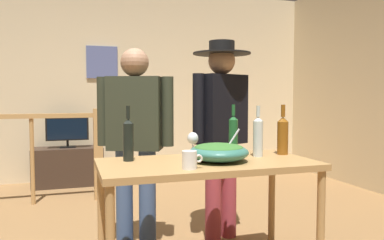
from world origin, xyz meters
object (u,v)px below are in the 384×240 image
(stair_railing, at_px, (11,145))
(serving_table, at_px, (207,174))
(person_standing_left, at_px, (135,132))
(person_standing_right, at_px, (221,122))
(flat_screen_tv, at_px, (67,130))
(salad_bowl, at_px, (219,151))
(wine_glass, at_px, (193,139))
(wine_bottle_clear, at_px, (258,136))
(mug_white, at_px, (190,160))
(wine_bottle_amber, at_px, (283,135))
(wine_bottle_dark, at_px, (128,139))
(framed_picture, at_px, (102,62))
(tv_console, at_px, (68,166))
(wine_bottle_green, at_px, (233,134))

(stair_railing, relative_size, serving_table, 2.13)
(person_standing_left, relative_size, person_standing_right, 0.95)
(serving_table, bearing_deg, stair_railing, 123.13)
(flat_screen_tv, distance_m, salad_bowl, 3.16)
(stair_railing, height_order, serving_table, stair_railing)
(flat_screen_tv, distance_m, serving_table, 3.11)
(wine_glass, xyz_separation_m, wine_bottle_clear, (0.41, -0.17, 0.03))
(wine_bottle_clear, height_order, mug_white, wine_bottle_clear)
(wine_bottle_clear, relative_size, mug_white, 2.84)
(wine_bottle_amber, bearing_deg, salad_bowl, -166.09)
(serving_table, distance_m, wine_bottle_dark, 0.55)
(framed_picture, height_order, wine_bottle_clear, framed_picture)
(serving_table, bearing_deg, person_standing_right, 60.65)
(salad_bowl, distance_m, person_standing_right, 0.73)
(person_standing_right, bearing_deg, tv_console, -85.89)
(salad_bowl, bearing_deg, stair_railing, 123.89)
(wine_glass, height_order, person_standing_left, person_standing_left)
(wine_bottle_clear, height_order, wine_bottle_amber, wine_bottle_amber)
(stair_railing, distance_m, tv_console, 1.09)
(wine_bottle_amber, distance_m, person_standing_left, 1.09)
(flat_screen_tv, bearing_deg, wine_bottle_green, -67.62)
(stair_railing, bearing_deg, mug_white, -62.63)
(wine_bottle_clear, relative_size, wine_bottle_amber, 0.98)
(salad_bowl, relative_size, wine_bottle_amber, 1.07)
(tv_console, height_order, serving_table, serving_table)
(wine_bottle_clear, bearing_deg, tv_console, 112.95)
(tv_console, bearing_deg, person_standing_right, -63.14)
(wine_bottle_green, bearing_deg, wine_bottle_clear, -54.57)
(tv_console, height_order, salad_bowl, salad_bowl)
(tv_console, bearing_deg, wine_bottle_green, -67.84)
(salad_bowl, distance_m, wine_bottle_green, 0.35)
(person_standing_right, bearing_deg, wine_bottle_green, 56.95)
(mug_white, bearing_deg, wine_glass, 70.04)
(person_standing_left, bearing_deg, wine_bottle_green, 170.23)
(tv_console, distance_m, person_standing_right, 2.78)
(wine_bottle_amber, height_order, mug_white, wine_bottle_amber)
(stair_railing, height_order, person_standing_left, person_standing_left)
(wine_bottle_clear, xyz_separation_m, person_standing_left, (-0.75, 0.56, -0.01))
(wine_bottle_dark, relative_size, wine_bottle_green, 1.00)
(wine_bottle_dark, height_order, person_standing_right, person_standing_right)
(mug_white, bearing_deg, stair_railing, 117.37)
(flat_screen_tv, relative_size, wine_bottle_amber, 1.53)
(serving_table, xyz_separation_m, salad_bowl, (0.06, -0.03, 0.15))
(flat_screen_tv, relative_size, wine_glass, 3.30)
(wine_glass, relative_size, wine_bottle_green, 0.46)
(framed_picture, height_order, wine_bottle_green, framed_picture)
(stair_railing, bearing_deg, salad_bowl, -56.11)
(stair_railing, xyz_separation_m, salad_bowl, (1.50, -2.23, 0.18))
(wine_glass, height_order, wine_bottle_amber, wine_bottle_amber)
(tv_console, height_order, flat_screen_tv, flat_screen_tv)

